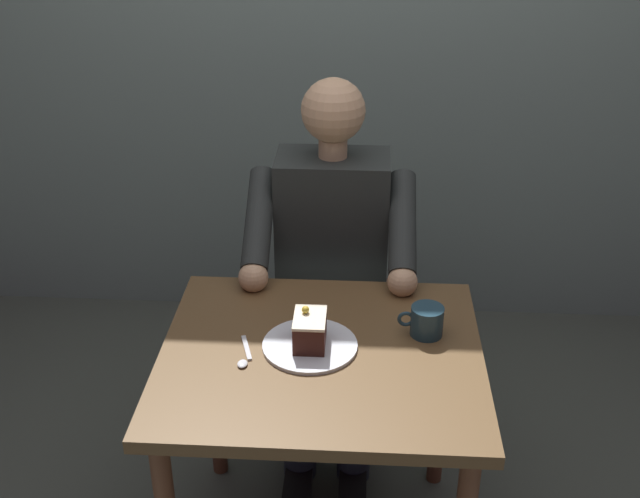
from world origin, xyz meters
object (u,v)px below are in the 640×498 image
object	(u,v)px
coffee_cup	(426,320)
cake_slice	(310,330)
chair	(333,285)
dining_table	(321,383)
seated_person	(331,269)
dessert_spoon	(244,357)

from	to	relation	value
coffee_cup	cake_slice	bearing A→B (deg)	14.55
chair	dining_table	bearing A→B (deg)	90.00
cake_slice	seated_person	bearing A→B (deg)	-93.42
dessert_spoon	seated_person	bearing A→B (deg)	-108.78
chair	coffee_cup	xyz separation A→B (m)	(-0.28, 0.61, 0.26)
dining_table	chair	xyz separation A→B (m)	(0.00, -0.71, -0.11)
coffee_cup	dessert_spoon	world-z (taller)	coffee_cup
seated_person	cake_slice	distance (m)	0.53
chair	cake_slice	bearing A→B (deg)	87.43
chair	dessert_spoon	bearing A→B (deg)	75.30
dining_table	dessert_spoon	bearing A→B (deg)	11.80
chair	seated_person	distance (m)	0.23
dining_table	seated_person	size ratio (longest dim) A/B	0.66
chair	coffee_cup	distance (m)	0.72
chair	cake_slice	size ratio (longest dim) A/B	7.73
cake_slice	coffee_cup	world-z (taller)	cake_slice
chair	seated_person	xyz separation A→B (m)	(0.00, 0.17, 0.16)
chair	cake_slice	world-z (taller)	chair
cake_slice	dessert_spoon	distance (m)	0.18
cake_slice	dining_table	bearing A→B (deg)	149.16
dining_table	dessert_spoon	distance (m)	0.23
dining_table	chair	distance (m)	0.72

